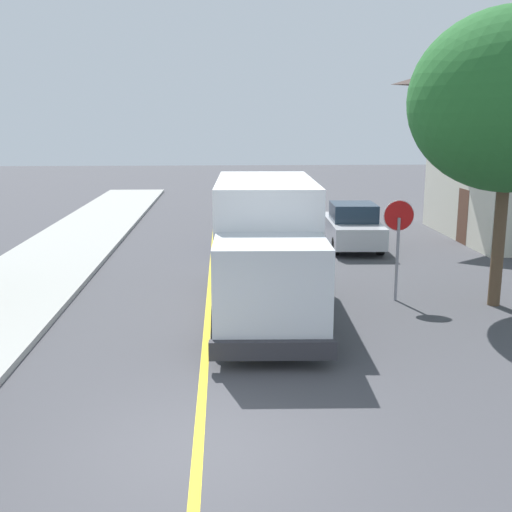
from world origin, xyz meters
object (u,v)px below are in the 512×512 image
object	(u,v)px
parked_car_mid	(268,203)
stop_sign	(398,231)
parked_van_across	(352,226)
street_tree_far_side	(510,101)
box_truck	(266,241)
parked_car_near	(260,229)

from	to	relation	value
parked_car_mid	stop_sign	distance (m)	14.23
parked_van_across	parked_car_mid	bearing A→B (deg)	111.01
parked_van_across	street_tree_far_side	xyz separation A→B (m)	(2.11, -7.63, 4.30)
street_tree_far_side	parked_van_across	bearing A→B (deg)	105.49
box_truck	parked_car_mid	distance (m)	14.82
parked_car_mid	street_tree_far_side	world-z (taller)	street_tree_far_side
box_truck	street_tree_far_side	world-z (taller)	street_tree_far_side
parked_car_near	parked_car_mid	xyz separation A→B (m)	(0.83, 7.29, 0.00)
parked_car_near	parked_van_across	distance (m)	3.51
parked_car_mid	street_tree_far_side	distance (m)	15.91
parked_car_near	parked_car_mid	size ratio (longest dim) A/B	0.99
box_truck	stop_sign	size ratio (longest dim) A/B	2.74
box_truck	stop_sign	world-z (taller)	box_truck
parked_car_near	parked_van_across	size ratio (longest dim) A/B	0.98
stop_sign	street_tree_far_side	bearing A→B (deg)	-13.36
box_truck	parked_car_near	size ratio (longest dim) A/B	1.65
parked_car_near	street_tree_far_side	distance (m)	10.13
parked_car_mid	parked_van_across	xyz separation A→B (m)	(2.66, -6.93, 0.00)
stop_sign	box_truck	bearing A→B (deg)	-167.68
box_truck	parked_car_near	world-z (taller)	box_truck
street_tree_far_side	parked_car_mid	bearing A→B (deg)	108.16
box_truck	parked_car_near	bearing A→B (deg)	87.85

